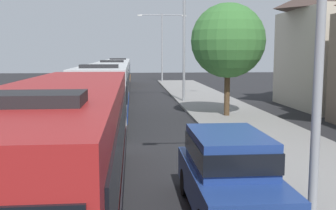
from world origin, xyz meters
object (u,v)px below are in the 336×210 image
Objects in this scene: streetlamp_mid at (184,28)px; bus_second_in_line at (105,91)px; white_suv at (229,171)px; bus_lead at (65,146)px; bus_middle at (114,77)px; roadside_tree at (228,41)px; bus_fourth_in_line at (119,71)px; streetlamp_far at (162,40)px.

bus_second_in_line is at bearing -124.13° from streetlamp_mid.
bus_lead is at bearing 179.76° from white_suv.
bus_second_in_line is 0.96× the size of bus_middle.
roadside_tree reaches higher than white_suv.
bus_lead is 1.05× the size of bus_second_in_line.
bus_fourth_in_line is 1.27× the size of streetlamp_mid.
bus_middle is 8.05m from streetlamp_mid.
roadside_tree is (6.95, -11.94, 2.74)m from bus_middle.
bus_second_in_line is at bearing -100.20° from streetlamp_far.
bus_middle is at bearing -90.00° from bus_fourth_in_line.
bus_second_in_line is at bearing 105.46° from white_suv.
bus_second_in_line is at bearing -90.00° from bus_middle.
streetlamp_mid is 1.04× the size of streetlamp_far.
bus_lead is 1.87× the size of roadside_tree.
bus_fourth_in_line is 2.47× the size of white_suv.
streetlamp_mid is (5.40, 21.32, 3.93)m from bus_lead.
bus_middle is 26.11m from white_suv.
bus_second_in_line is 1.27× the size of streetlamp_mid.
bus_fourth_in_line is (-0.00, 25.49, -0.00)m from bus_second_in_line.
bus_middle and bus_fourth_in_line have the same top height.
roadside_tree is (6.95, -24.96, 2.74)m from bus_fourth_in_line.
white_suv is 0.53× the size of streetlamp_far.
bus_middle is (0.00, 12.47, 0.00)m from bus_second_in_line.
roadside_tree is at bearing -59.80° from bus_middle.
bus_middle is 1.37× the size of streetlamp_far.
streetlamp_far is (5.40, 4.52, 3.74)m from bus_fourth_in_line.
bus_middle is at bearing 90.00° from bus_second_in_line.
roadside_tree is at bearing 4.34° from bus_second_in_line.
streetlamp_mid is 7.69m from roadside_tree.
streetlamp_mid reaches higher than roadside_tree.
white_suv is at bearing -81.86° from bus_middle.
bus_lead is 13.36m from bus_second_in_line.
bus_lead is 1.01× the size of bus_middle.
bus_second_in_line is 1.31× the size of streetlamp_far.
streetlamp_mid reaches higher than bus_second_in_line.
bus_middle is at bearing 120.20° from roadside_tree.
bus_middle is (-0.00, 25.83, -0.00)m from bus_lead.
streetlamp_far is (1.70, 43.38, 4.40)m from white_suv.
bus_middle is 2.57× the size of white_suv.
bus_second_in_line is 12.47m from bus_middle.
bus_fourth_in_line is 1.77× the size of roadside_tree.
bus_second_in_line is at bearing 90.00° from bus_lead.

